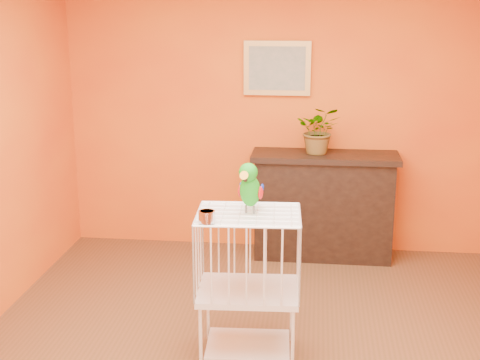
# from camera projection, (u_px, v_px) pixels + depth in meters

# --- Properties ---
(room_shell) EXTENTS (4.50, 4.50, 4.50)m
(room_shell) POSITION_uv_depth(u_px,v_px,m) (254.00, 130.00, 4.08)
(room_shell) COLOR orange
(room_shell) RESTS_ON ground
(console_cabinet) EXTENTS (1.34, 0.48, 1.00)m
(console_cabinet) POSITION_uv_depth(u_px,v_px,m) (323.00, 206.00, 6.24)
(console_cabinet) COLOR black
(console_cabinet) RESTS_ON ground
(potted_plant) EXTENTS (0.41, 0.45, 0.34)m
(potted_plant) POSITION_uv_depth(u_px,v_px,m) (319.00, 136.00, 6.06)
(potted_plant) COLOR #26722D
(potted_plant) RESTS_ON console_cabinet
(framed_picture) EXTENTS (0.62, 0.04, 0.50)m
(framed_picture) POSITION_uv_depth(u_px,v_px,m) (277.00, 68.00, 6.16)
(framed_picture) COLOR #B68441
(framed_picture) RESTS_ON room_shell
(birdcage) EXTENTS (0.69, 0.54, 1.02)m
(birdcage) POSITION_uv_depth(u_px,v_px,m) (248.00, 284.00, 4.44)
(birdcage) COLOR silver
(birdcage) RESTS_ON ground
(feed_cup) EXTENTS (0.10, 0.10, 0.07)m
(feed_cup) POSITION_uv_depth(u_px,v_px,m) (207.00, 217.00, 4.12)
(feed_cup) COLOR silver
(feed_cup) RESTS_ON birdcage
(parrot) EXTENTS (0.18, 0.31, 0.34)m
(parrot) POSITION_uv_depth(u_px,v_px,m) (250.00, 187.00, 4.28)
(parrot) COLOR #59544C
(parrot) RESTS_ON birdcage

